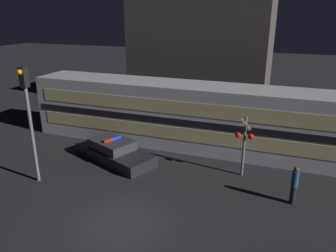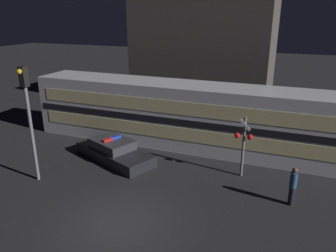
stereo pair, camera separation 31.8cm
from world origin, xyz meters
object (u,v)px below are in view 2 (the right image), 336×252
object	(u,v)px
police_car	(114,151)
traffic_light_corner	(28,109)
pedestrian	(293,186)
train	(219,119)
crossing_signal_near	(243,142)

from	to	relation	value
police_car	traffic_light_corner	bearing A→B (deg)	-100.78
police_car	traffic_light_corner	xyz separation A→B (m)	(-2.24, -3.44, 3.11)
pedestrian	traffic_light_corner	distance (m)	12.01
train	police_car	world-z (taller)	train
pedestrian	police_car	bearing A→B (deg)	172.26
traffic_light_corner	crossing_signal_near	bearing A→B (deg)	23.51
pedestrian	crossing_signal_near	size ratio (longest dim) A/B	0.56
police_car	traffic_light_corner	world-z (taller)	traffic_light_corner
train	traffic_light_corner	bearing A→B (deg)	-136.72
police_car	traffic_light_corner	distance (m)	5.15
crossing_signal_near	pedestrian	bearing A→B (deg)	-36.67
train	traffic_light_corner	xyz separation A→B (m)	(-7.24, -6.82, 1.67)
police_car	crossing_signal_near	size ratio (longest dim) A/B	1.68
crossing_signal_near	traffic_light_corner	world-z (taller)	traffic_light_corner
pedestrian	traffic_light_corner	bearing A→B (deg)	-169.25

